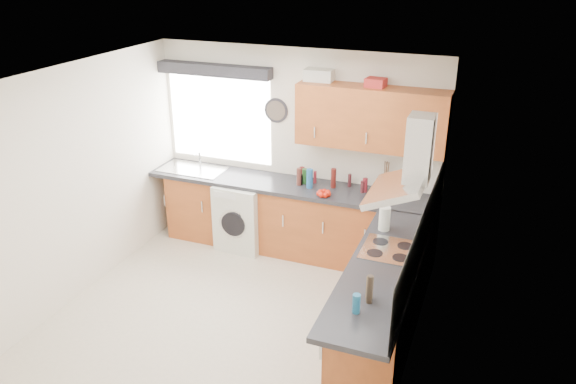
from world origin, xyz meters
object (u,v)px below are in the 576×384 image
at_px(oven, 386,294).
at_px(upper_cabinets, 371,118).
at_px(extractor_hood, 408,167).
at_px(washing_machine, 244,215).

height_order(oven, upper_cabinets, upper_cabinets).
bearing_deg(extractor_hood, upper_cabinets, 116.13).
bearing_deg(washing_machine, oven, -25.59).
distance_m(extractor_hood, washing_machine, 2.78).
relative_size(extractor_hood, washing_machine, 0.90).
height_order(extractor_hood, washing_machine, extractor_hood).
xyz_separation_m(extractor_hood, upper_cabinets, (-0.65, 1.33, 0.03)).
bearing_deg(oven, extractor_hood, -0.00).
bearing_deg(extractor_hood, oven, 180.00).
height_order(extractor_hood, upper_cabinets, upper_cabinets).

